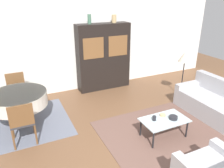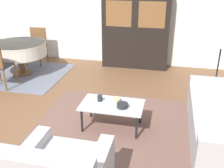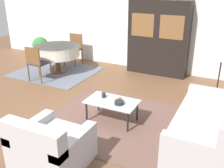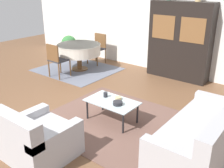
{
  "view_description": "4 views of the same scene",
  "coord_description": "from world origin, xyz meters",
  "px_view_note": "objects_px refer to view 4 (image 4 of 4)",
  "views": [
    {
      "loc": [
        -1.69,
        -2.6,
        2.77
      ],
      "look_at": [
        0.2,
        1.4,
        0.95
      ],
      "focal_mm": 35.0,
      "sensor_mm": 36.0,
      "label": 1
    },
    {
      "loc": [
        1.7,
        -3.04,
        2.28
      ],
      "look_at": [
        0.91,
        0.41,
        0.75
      ],
      "focal_mm": 42.0,
      "sensor_mm": 36.0,
      "label": 2
    },
    {
      "loc": [
        2.85,
        -3.47,
        2.51
      ],
      "look_at": [
        0.91,
        0.41,
        0.75
      ],
      "focal_mm": 42.0,
      "sensor_mm": 36.0,
      "label": 3
    },
    {
      "loc": [
        3.58,
        -3.02,
        2.48
      ],
      "look_at": [
        0.91,
        0.41,
        0.75
      ],
      "focal_mm": 42.0,
      "sensor_mm": 36.0,
      "label": 4
    }
  ],
  "objects_px": {
    "couch": "(204,135)",
    "bowl": "(118,103)",
    "display_cabinet": "(180,41)",
    "dining_chair_near": "(57,58)",
    "dining_table": "(79,49)",
    "dining_chair_far": "(98,47)",
    "bowl_small": "(118,98)",
    "potted_plant": "(69,44)",
    "coffee_table": "(112,103)",
    "cup": "(105,95)",
    "armchair": "(37,139)"
  },
  "relations": [
    {
      "from": "dining_chair_far",
      "to": "bowl_small",
      "type": "bearing_deg",
      "value": 136.58
    },
    {
      "from": "display_cabinet",
      "to": "dining_chair_near",
      "type": "relative_size",
      "value": 2.18
    },
    {
      "from": "dining_chair_near",
      "to": "potted_plant",
      "type": "height_order",
      "value": "dining_chair_near"
    },
    {
      "from": "couch",
      "to": "coffee_table",
      "type": "xyz_separation_m",
      "value": [
        -1.68,
        -0.08,
        0.07
      ]
    },
    {
      "from": "dining_chair_far",
      "to": "bowl",
      "type": "bearing_deg",
      "value": 135.88
    },
    {
      "from": "couch",
      "to": "armchair",
      "type": "xyz_separation_m",
      "value": [
        -1.89,
        -1.6,
        -0.0
      ]
    },
    {
      "from": "armchair",
      "to": "bowl",
      "type": "distance_m",
      "value": 1.52
    },
    {
      "from": "coffee_table",
      "to": "cup",
      "type": "relative_size",
      "value": 10.02
    },
    {
      "from": "display_cabinet",
      "to": "cup",
      "type": "xyz_separation_m",
      "value": [
        -0.13,
        -2.89,
        -0.54
      ]
    },
    {
      "from": "potted_plant",
      "to": "bowl",
      "type": "bearing_deg",
      "value": -33.74
    },
    {
      "from": "dining_table",
      "to": "cup",
      "type": "height_order",
      "value": "dining_table"
    },
    {
      "from": "dining_table",
      "to": "dining_chair_near",
      "type": "height_order",
      "value": "dining_chair_near"
    },
    {
      "from": "bowl_small",
      "to": "display_cabinet",
      "type": "bearing_deg",
      "value": 92.51
    },
    {
      "from": "armchair",
      "to": "dining_chair_near",
      "type": "height_order",
      "value": "dining_chair_near"
    },
    {
      "from": "display_cabinet",
      "to": "bowl",
      "type": "relative_size",
      "value": 11.57
    },
    {
      "from": "couch",
      "to": "display_cabinet",
      "type": "distance_m",
      "value": 3.45
    },
    {
      "from": "coffee_table",
      "to": "dining_table",
      "type": "distance_m",
      "value": 3.2
    },
    {
      "from": "dining_chair_near",
      "to": "potted_plant",
      "type": "distance_m",
      "value": 2.34
    },
    {
      "from": "coffee_table",
      "to": "dining_table",
      "type": "relative_size",
      "value": 0.76
    },
    {
      "from": "coffee_table",
      "to": "potted_plant",
      "type": "distance_m",
      "value": 4.95
    },
    {
      "from": "armchair",
      "to": "dining_chair_near",
      "type": "bearing_deg",
      "value": 134.16
    },
    {
      "from": "bowl",
      "to": "potted_plant",
      "type": "height_order",
      "value": "potted_plant"
    },
    {
      "from": "coffee_table",
      "to": "cup",
      "type": "bearing_deg",
      "value": 161.93
    },
    {
      "from": "couch",
      "to": "bowl",
      "type": "relative_size",
      "value": 11.79
    },
    {
      "from": "cup",
      "to": "potted_plant",
      "type": "distance_m",
      "value": 4.74
    },
    {
      "from": "display_cabinet",
      "to": "dining_chair_near",
      "type": "height_order",
      "value": "display_cabinet"
    },
    {
      "from": "dining_chair_near",
      "to": "dining_table",
      "type": "bearing_deg",
      "value": 90.0
    },
    {
      "from": "coffee_table",
      "to": "dining_chair_near",
      "type": "relative_size",
      "value": 1.04
    },
    {
      "from": "dining_table",
      "to": "dining_chair_far",
      "type": "height_order",
      "value": "dining_chair_far"
    },
    {
      "from": "coffee_table",
      "to": "display_cabinet",
      "type": "bearing_deg",
      "value": 91.49
    },
    {
      "from": "display_cabinet",
      "to": "bowl",
      "type": "distance_m",
      "value": 3.08
    },
    {
      "from": "display_cabinet",
      "to": "dining_table",
      "type": "distance_m",
      "value": 2.82
    },
    {
      "from": "cup",
      "to": "bowl",
      "type": "relative_size",
      "value": 0.55
    },
    {
      "from": "armchair",
      "to": "coffee_table",
      "type": "relative_size",
      "value": 0.99
    },
    {
      "from": "couch",
      "to": "dining_chair_near",
      "type": "height_order",
      "value": "dining_chair_near"
    },
    {
      "from": "dining_table",
      "to": "bowl_small",
      "type": "height_order",
      "value": "dining_table"
    },
    {
      "from": "dining_chair_near",
      "to": "bowl",
      "type": "bearing_deg",
      "value": -20.14
    },
    {
      "from": "display_cabinet",
      "to": "cup",
      "type": "distance_m",
      "value": 2.95
    },
    {
      "from": "dining_chair_far",
      "to": "bowl",
      "type": "height_order",
      "value": "dining_chair_far"
    },
    {
      "from": "display_cabinet",
      "to": "dining_chair_near",
      "type": "distance_m",
      "value": 3.27
    },
    {
      "from": "couch",
      "to": "dining_table",
      "type": "distance_m",
      "value": 4.66
    },
    {
      "from": "bowl",
      "to": "potted_plant",
      "type": "bearing_deg",
      "value": 146.26
    },
    {
      "from": "bowl_small",
      "to": "cup",
      "type": "bearing_deg",
      "value": -167.51
    },
    {
      "from": "dining_chair_near",
      "to": "bowl_small",
      "type": "relative_size",
      "value": 7.57
    },
    {
      "from": "cup",
      "to": "bowl_small",
      "type": "height_order",
      "value": "cup"
    },
    {
      "from": "couch",
      "to": "armchair",
      "type": "height_order",
      "value": "couch"
    },
    {
      "from": "armchair",
      "to": "coffee_table",
      "type": "bearing_deg",
      "value": 82.27
    },
    {
      "from": "bowl_small",
      "to": "dining_table",
      "type": "bearing_deg",
      "value": 147.75
    },
    {
      "from": "armchair",
      "to": "potted_plant",
      "type": "height_order",
      "value": "armchair"
    },
    {
      "from": "coffee_table",
      "to": "potted_plant",
      "type": "relative_size",
      "value": 1.4
    }
  ]
}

